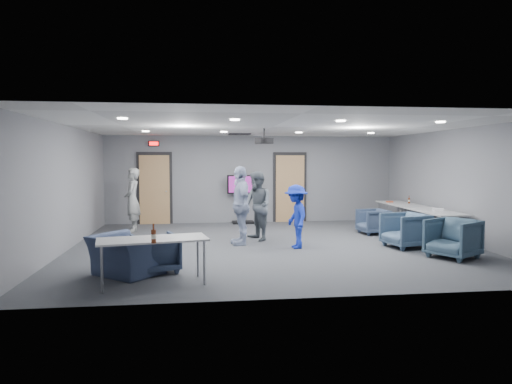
{
  "coord_description": "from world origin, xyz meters",
  "views": [
    {
      "loc": [
        -1.67,
        -10.19,
        1.95
      ],
      "look_at": [
        -0.33,
        0.44,
        1.2
      ],
      "focal_mm": 32.0,
      "sensor_mm": 36.0,
      "label": 1
    }
  ],
  "objects": [
    {
      "name": "bottle_right",
      "position": [
        4.23,
        1.98,
        0.81
      ],
      "size": [
        0.06,
        0.06,
        0.22
      ],
      "color": "#57230E",
      "rests_on": "table_right_a"
    },
    {
      "name": "wall_left",
      "position": [
        -4.5,
        0.0,
        1.35
      ],
      "size": [
        0.02,
        8.0,
        2.7
      ],
      "primitive_type": "cube",
      "color": "slate",
      "rests_on": "floor"
    },
    {
      "name": "wall_front",
      "position": [
        0.0,
        -4.0,
        1.35
      ],
      "size": [
        9.0,
        0.02,
        2.7
      ],
      "primitive_type": "cube",
      "color": "slate",
      "rests_on": "floor"
    },
    {
      "name": "person_c",
      "position": [
        -0.71,
        0.24,
        0.91
      ],
      "size": [
        0.58,
        1.11,
        1.81
      ],
      "primitive_type": "imported",
      "rotation": [
        0.0,
        0.0,
        -1.43
      ],
      "color": "#9BA8C7",
      "rests_on": "floor"
    },
    {
      "name": "floor",
      "position": [
        0.0,
        0.0,
        0.0
      ],
      "size": [
        9.0,
        9.0,
        0.0
      ],
      "primitive_type": "plane",
      "color": "#313338",
      "rests_on": "ground"
    },
    {
      "name": "projector",
      "position": [
        -0.14,
        0.39,
        2.4
      ],
      "size": [
        0.42,
        0.4,
        0.36
      ],
      "rotation": [
        0.0,
        0.0,
        0.37
      ],
      "color": "black",
      "rests_on": "ceiling"
    },
    {
      "name": "chair_right_a",
      "position": [
        2.9,
        1.28,
        0.33
      ],
      "size": [
        0.79,
        0.77,
        0.66
      ],
      "primitive_type": "imported",
      "rotation": [
        0.0,
        0.0,
        -1.48
      ],
      "color": "#34425A",
      "rests_on": "floor"
    },
    {
      "name": "exit_sign",
      "position": [
        -3.0,
        3.93,
        2.45
      ],
      "size": [
        0.32,
        0.08,
        0.16
      ],
      "color": "black",
      "rests_on": "wall_back"
    },
    {
      "name": "wall_back",
      "position": [
        0.0,
        4.0,
        1.35
      ],
      "size": [
        9.0,
        0.02,
        2.7
      ],
      "primitive_type": "cube",
      "color": "slate",
      "rests_on": "floor"
    },
    {
      "name": "person_b",
      "position": [
        -0.27,
        0.71,
        0.84
      ],
      "size": [
        0.88,
        0.99,
        1.69
      ],
      "primitive_type": "imported",
      "rotation": [
        0.0,
        0.0,
        -1.23
      ],
      "color": "#565E67",
      "rests_on": "floor"
    },
    {
      "name": "downlights",
      "position": [
        0.0,
        0.0,
        2.68
      ],
      "size": [
        6.18,
        3.78,
        0.02
      ],
      "color": "white",
      "rests_on": "ceiling"
    },
    {
      "name": "chair_front_a",
      "position": [
        -2.42,
        -2.21,
        0.34
      ],
      "size": [
        0.94,
        0.95,
        0.68
      ],
      "primitive_type": "imported",
      "rotation": [
        0.0,
        0.0,
        3.51
      ],
      "color": "#323E56",
      "rests_on": "floor"
    },
    {
      "name": "snack_box",
      "position": [
        3.81,
        2.34,
        0.75
      ],
      "size": [
        0.18,
        0.12,
        0.04
      ],
      "primitive_type": "cube",
      "rotation": [
        0.0,
        0.0,
        0.03
      ],
      "color": "#B44D2D",
      "rests_on": "table_right_a"
    },
    {
      "name": "person_a",
      "position": [
        -3.47,
        2.51,
        0.87
      ],
      "size": [
        0.44,
        0.65,
        1.74
      ],
      "primitive_type": "imported",
      "rotation": [
        0.0,
        0.0,
        -1.53
      ],
      "color": "#979997",
      "rests_on": "floor"
    },
    {
      "name": "tv_stand",
      "position": [
        -0.31,
        3.75,
        0.85
      ],
      "size": [
        0.98,
        0.46,
        1.5
      ],
      "color": "black",
      "rests_on": "floor"
    },
    {
      "name": "table_right_b",
      "position": [
        4.0,
        0.11,
        0.69
      ],
      "size": [
        0.78,
        1.88,
        0.73
      ],
      "rotation": [
        0.0,
        0.0,
        1.57
      ],
      "color": "#ACAEB1",
      "rests_on": "floor"
    },
    {
      "name": "chair_front_b",
      "position": [
        -2.91,
        -2.34,
        0.34
      ],
      "size": [
        1.4,
        1.38,
        0.69
      ],
      "primitive_type": "imported",
      "rotation": [
        0.0,
        0.0,
        2.44
      ],
      "color": "#394562",
      "rests_on": "floor"
    },
    {
      "name": "chair_right_c",
      "position": [
        3.35,
        -1.77,
        0.39
      ],
      "size": [
        1.17,
        1.16,
        0.79
      ],
      "primitive_type": "imported",
      "rotation": [
        0.0,
        0.0,
        -1.05
      ],
      "color": "#384F61",
      "rests_on": "floor"
    },
    {
      "name": "wall_right",
      "position": [
        4.5,
        0.0,
        1.35
      ],
      "size": [
        0.02,
        8.0,
        2.7
      ],
      "primitive_type": "cube",
      "color": "slate",
      "rests_on": "floor"
    },
    {
      "name": "table_right_a",
      "position": [
        4.0,
        2.01,
        0.69
      ],
      "size": [
        0.76,
        1.83,
        0.73
      ],
      "rotation": [
        0.0,
        0.0,
        1.57
      ],
      "color": "#ACAEB1",
      "rests_on": "floor"
    },
    {
      "name": "person_d",
      "position": [
        0.47,
        -0.36,
        0.7
      ],
      "size": [
        0.57,
        0.94,
        1.41
      ],
      "primitive_type": "imported",
      "rotation": [
        0.0,
        0.0,
        -1.52
      ],
      "color": "#1B30B1",
      "rests_on": "floor"
    },
    {
      "name": "wrapper",
      "position": [
        4.08,
        0.14,
        0.76
      ],
      "size": [
        0.29,
        0.24,
        0.05
      ],
      "primitive_type": "cube",
      "rotation": [
        0.0,
        0.0,
        -0.39
      ],
      "color": "white",
      "rests_on": "table_right_b"
    },
    {
      "name": "chair_right_b",
      "position": [
        2.9,
        -0.61,
        0.39
      ],
      "size": [
        1.01,
        0.99,
        0.78
      ],
      "primitive_type": "imported",
      "rotation": [
        0.0,
        0.0,
        -1.36
      ],
      "color": "#3D536B",
      "rests_on": "floor"
    },
    {
      "name": "hvac_diffuser",
      "position": [
        -0.5,
        2.8,
        2.69
      ],
      "size": [
        0.6,
        0.6,
        0.03
      ],
      "primitive_type": "cube",
      "color": "black",
      "rests_on": "ceiling"
    },
    {
      "name": "bottle_front",
      "position": [
        -2.33,
        -3.42,
        0.84
      ],
      "size": [
        0.08,
        0.08,
        0.29
      ],
      "color": "#57230E",
      "rests_on": "table_front_left"
    },
    {
      "name": "ceiling",
      "position": [
        0.0,
        0.0,
        2.7
      ],
      "size": [
        9.0,
        9.0,
        0.0
      ],
      "primitive_type": "plane",
      "rotation": [
        3.14,
        0.0,
        0.0
      ],
      "color": "silver",
      "rests_on": "wall_back"
    },
    {
      "name": "door_left",
      "position": [
        -3.0,
        3.95,
        1.07
      ],
      "size": [
        1.06,
        0.17,
        2.24
      ],
      "color": "black",
      "rests_on": "wall_back"
    },
    {
      "name": "door_right",
      "position": [
        1.2,
        3.95,
        1.07
      ],
      "size": [
        1.06,
        0.17,
        2.24
      ],
      "color": "black",
      "rests_on": "wall_back"
    },
    {
      "name": "table_front_left",
      "position": [
        -2.39,
        -3.0,
        0.68
      ],
      "size": [
        1.78,
        1.0,
        0.73
      ],
      "rotation": [
        0.0,
        0.0,
        0.19
      ],
      "color": "#ACAEB1",
      "rests_on": "floor"
    }
  ]
}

